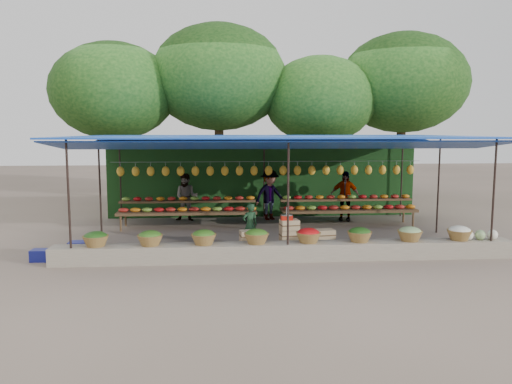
{
  "coord_description": "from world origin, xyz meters",
  "views": [
    {
      "loc": [
        -1.57,
        -13.88,
        2.96
      ],
      "look_at": [
        -0.48,
        0.2,
        1.22
      ],
      "focal_mm": 35.0,
      "sensor_mm": 36.0,
      "label": 1
    }
  ],
  "objects": [
    {
      "name": "stall_canopy",
      "position": [
        0.0,
        0.08,
        2.67
      ],
      "size": [
        10.8,
        6.6,
        2.82
      ],
      "color": "black",
      "rests_on": "ground"
    },
    {
      "name": "customer_left",
      "position": [
        -2.6,
        2.49,
        0.79
      ],
      "size": [
        0.83,
        0.68,
        1.57
      ],
      "primitive_type": "imported",
      "rotation": [
        0.0,
        0.0,
        -0.12
      ],
      "color": "slate",
      "rests_on": "ground"
    },
    {
      "name": "netting_backdrop",
      "position": [
        0.0,
        3.15,
        1.25
      ],
      "size": [
        10.6,
        0.06,
        2.5
      ],
      "primitive_type": "cube",
      "color": "#1B4B1C",
      "rests_on": "ground"
    },
    {
      "name": "blue_crate_front",
      "position": [
        -5.61,
        -2.41,
        0.13
      ],
      "size": [
        0.46,
        0.34,
        0.27
      ],
      "primitive_type": "cube",
      "rotation": [
        0.0,
        0.0,
        -0.05
      ],
      "color": "navy",
      "rests_on": "ground"
    },
    {
      "name": "vendor_seated",
      "position": [
        -0.75,
        -1.33,
        0.56
      ],
      "size": [
        0.47,
        0.37,
        1.12
      ],
      "primitive_type": "imported",
      "rotation": [
        0.0,
        0.0,
        3.43
      ],
      "color": "#1C3E23",
      "rests_on": "ground"
    },
    {
      "name": "fruit_table_left",
      "position": [
        -2.49,
        1.35,
        0.61
      ],
      "size": [
        4.21,
        0.95,
        0.93
      ],
      "color": "#4E391F",
      "rests_on": "ground"
    },
    {
      "name": "weighing_scale",
      "position": [
        0.12,
        -1.8,
        0.85
      ],
      "size": [
        0.3,
        0.3,
        0.32
      ],
      "color": "red",
      "rests_on": "crate_counter"
    },
    {
      "name": "customer_right",
      "position": [
        2.61,
        2.16,
        0.82
      ],
      "size": [
        1.04,
        0.72,
        1.65
      ],
      "primitive_type": "imported",
      "rotation": [
        0.0,
        0.0,
        -0.37
      ],
      "color": "slate",
      "rests_on": "ground"
    },
    {
      "name": "ground",
      "position": [
        0.0,
        0.0,
        0.0
      ],
      "size": [
        60.0,
        60.0,
        0.0
      ],
      "primitive_type": "plane",
      "color": "#67584C",
      "rests_on": "ground"
    },
    {
      "name": "produce_baskets",
      "position": [
        -0.1,
        -2.75,
        0.56
      ],
      "size": [
        8.98,
        0.58,
        0.34
      ],
      "color": "brown",
      "rests_on": "stone_curb"
    },
    {
      "name": "tree_row",
      "position": [
        0.5,
        6.09,
        4.7
      ],
      "size": [
        16.51,
        5.5,
        7.12
      ],
      "color": "#352013",
      "rests_on": "ground"
    },
    {
      "name": "stone_curb",
      "position": [
        0.0,
        -2.75,
        0.2
      ],
      "size": [
        10.6,
        0.55,
        0.4
      ],
      "primitive_type": "cube",
      "color": "slate",
      "rests_on": "ground"
    },
    {
      "name": "customer_mid",
      "position": [
        0.16,
        2.51,
        0.84
      ],
      "size": [
        1.24,
        1.02,
        1.68
      ],
      "primitive_type": "imported",
      "rotation": [
        0.0,
        0.0,
        0.43
      ],
      "color": "slate",
      "rests_on": "ground"
    },
    {
      "name": "blue_crate_back",
      "position": [
        -4.91,
        -1.81,
        0.15
      ],
      "size": [
        0.53,
        0.4,
        0.31
      ],
      "primitive_type": "cube",
      "rotation": [
        0.0,
        0.0,
        0.06
      ],
      "color": "navy",
      "rests_on": "ground"
    },
    {
      "name": "crate_counter",
      "position": [
        0.17,
        -1.8,
        0.31
      ],
      "size": [
        2.39,
        0.4,
        0.77
      ],
      "color": "tan",
      "rests_on": "ground"
    },
    {
      "name": "fruit_table_right",
      "position": [
        2.51,
        1.35,
        0.61
      ],
      "size": [
        4.21,
        0.95,
        0.93
      ],
      "color": "#4E391F",
      "rests_on": "ground"
    }
  ]
}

